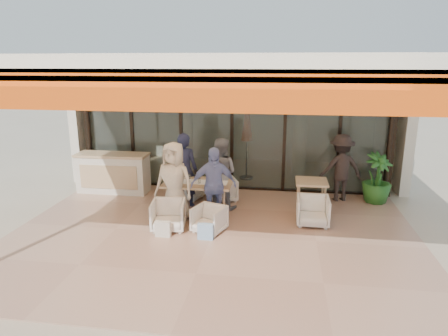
% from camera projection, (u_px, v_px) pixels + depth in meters
% --- Properties ---
extents(ground, '(70.00, 70.00, 0.00)m').
position_uv_depth(ground, '(212.00, 236.00, 7.84)').
color(ground, '#C6B293').
rests_on(ground, ground).
extents(terrace_floor, '(8.00, 6.00, 0.01)m').
position_uv_depth(terrace_floor, '(212.00, 236.00, 7.84)').
color(terrace_floor, tan).
rests_on(terrace_floor, ground).
extents(terrace_structure, '(8.00, 6.00, 3.40)m').
position_uv_depth(terrace_structure, '(208.00, 66.00, 6.75)').
color(terrace_structure, silver).
rests_on(terrace_structure, ground).
extents(glass_storefront, '(8.08, 0.10, 3.20)m').
position_uv_depth(glass_storefront, '(232.00, 130.00, 10.29)').
color(glass_storefront, '#9EADA3').
rests_on(glass_storefront, ground).
extents(interior_block, '(9.05, 3.62, 3.52)m').
position_uv_depth(interior_block, '(242.00, 98.00, 12.34)').
color(interior_block, silver).
rests_on(interior_block, ground).
extents(host_counter, '(1.85, 0.65, 1.04)m').
position_uv_depth(host_counter, '(113.00, 173.00, 10.32)').
color(host_counter, silver).
rests_on(host_counter, ground).
extents(dining_table, '(1.50, 0.90, 0.93)m').
position_uv_depth(dining_table, '(198.00, 184.00, 8.82)').
color(dining_table, tan).
rests_on(dining_table, ground).
extents(chair_far_left, '(0.72, 0.69, 0.60)m').
position_uv_depth(chair_far_left, '(190.00, 187.00, 9.89)').
color(chair_far_left, white).
rests_on(chair_far_left, ground).
extents(chair_far_right, '(0.78, 0.76, 0.63)m').
position_uv_depth(chair_far_right, '(223.00, 188.00, 9.76)').
color(chair_far_right, white).
rests_on(chair_far_right, ground).
extents(chair_near_left, '(0.74, 0.70, 0.68)m').
position_uv_depth(chair_near_left, '(168.00, 214.00, 8.06)').
color(chair_near_left, white).
rests_on(chair_near_left, ground).
extents(chair_near_right, '(0.73, 0.70, 0.60)m').
position_uv_depth(chair_near_right, '(209.00, 218.00, 7.95)').
color(chair_near_right, white).
rests_on(chair_near_right, ground).
extents(diner_navy, '(0.67, 0.47, 1.75)m').
position_uv_depth(diner_navy, '(184.00, 170.00, 9.26)').
color(diner_navy, '#1A203A').
rests_on(diner_navy, ground).
extents(diner_grey, '(0.90, 0.76, 1.66)m').
position_uv_depth(diner_grey, '(220.00, 173.00, 9.15)').
color(diner_grey, slate).
rests_on(diner_grey, ground).
extents(diner_cream, '(0.93, 0.69, 1.72)m').
position_uv_depth(diner_cream, '(174.00, 182.00, 8.40)').
color(diner_cream, beige).
rests_on(diner_cream, ground).
extents(diner_periwinkle, '(1.03, 0.66, 1.64)m').
position_uv_depth(diner_periwinkle, '(213.00, 186.00, 8.29)').
color(diner_periwinkle, '#7D8FD0').
rests_on(diner_periwinkle, ground).
extents(tote_bag_cream, '(0.30, 0.10, 0.34)m').
position_uv_depth(tote_bag_cream, '(163.00, 230.00, 7.72)').
color(tote_bag_cream, silver).
rests_on(tote_bag_cream, ground).
extents(tote_bag_blue, '(0.30, 0.10, 0.34)m').
position_uv_depth(tote_bag_blue, '(205.00, 232.00, 7.60)').
color(tote_bag_blue, '#99BFD8').
rests_on(tote_bag_blue, ground).
extents(side_table, '(0.70, 0.70, 0.74)m').
position_uv_depth(side_table, '(311.00, 185.00, 8.93)').
color(side_table, tan).
rests_on(side_table, ground).
extents(side_chair, '(0.66, 0.62, 0.67)m').
position_uv_depth(side_chair, '(313.00, 210.00, 8.29)').
color(side_chair, white).
rests_on(side_chair, ground).
extents(standing_woman, '(1.19, 0.86, 1.66)m').
position_uv_depth(standing_woman, '(341.00, 168.00, 9.63)').
color(standing_woman, black).
rests_on(standing_woman, ground).
extents(potted_palm, '(0.95, 0.95, 1.23)m').
position_uv_depth(potted_palm, '(377.00, 178.00, 9.53)').
color(potted_palm, '#1E5919').
rests_on(potted_palm, ground).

